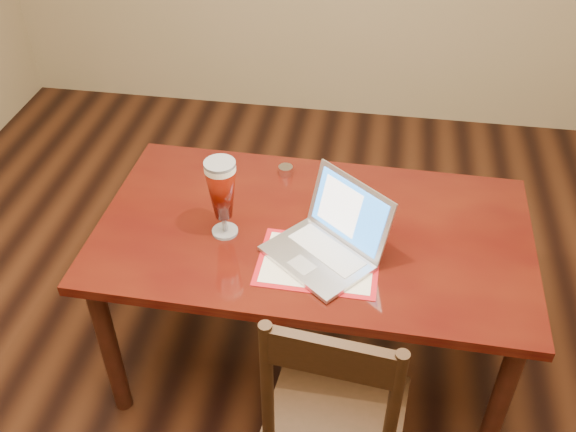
# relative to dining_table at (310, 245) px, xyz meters

# --- Properties ---
(ground) EXTENTS (5.00, 5.00, 0.00)m
(ground) POSITION_rel_dining_table_xyz_m (-0.11, -0.26, -0.69)
(ground) COLOR black
(ground) RESTS_ON ground
(dining_table) EXTENTS (1.65, 0.95, 1.09)m
(dining_table) POSITION_rel_dining_table_xyz_m (0.00, 0.00, 0.00)
(dining_table) COLOR #451209
(dining_table) RESTS_ON ground
(dining_chair) EXTENTS (0.49, 0.47, 1.06)m
(dining_chair) POSITION_rel_dining_table_xyz_m (0.17, -0.63, -0.19)
(dining_chair) COLOR black
(dining_chair) RESTS_ON ground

